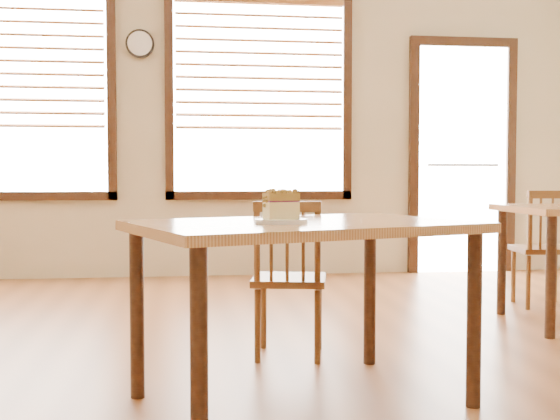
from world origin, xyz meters
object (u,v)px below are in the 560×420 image
at_px(wall_clock, 140,44).
at_px(cafe_chair_second, 544,247).
at_px(cafe_chair_main, 289,278).
at_px(cake_slice, 281,204).
at_px(cafe_table_main, 302,243).
at_px(plate, 281,221).

bearing_deg(wall_clock, cafe_chair_second, -32.21).
relative_size(wall_clock, cafe_chair_main, 0.32).
bearing_deg(wall_clock, cake_slice, -78.38).
relative_size(cafe_table_main, cake_slice, 10.30).
relative_size(cafe_chair_second, plate, 4.02).
height_order(cafe_table_main, cake_slice, cake_slice).
distance_m(wall_clock, cafe_chair_second, 3.90).
distance_m(cafe_chair_main, plate, 0.89).
xyz_separation_m(wall_clock, cafe_chair_main, (0.94, -3.03, -1.74)).
xyz_separation_m(wall_clock, cake_slice, (0.79, -3.84, -1.33)).
bearing_deg(plate, cake_slice, -170.05).
height_order(cafe_chair_second, cake_slice, cake_slice).
bearing_deg(cake_slice, cafe_table_main, 31.38).
bearing_deg(cafe_chair_main, cake_slice, 91.50).
xyz_separation_m(cafe_chair_main, plate, (-0.15, -0.81, 0.34)).
bearing_deg(cafe_table_main, plate, -156.85).
relative_size(wall_clock, plate, 1.23).
height_order(cafe_chair_main, plate, cafe_chair_main).
xyz_separation_m(plate, cake_slice, (-0.00, -0.00, 0.07)).
height_order(cafe_table_main, plate, plate).
distance_m(cafe_table_main, cafe_chair_second, 2.81).
bearing_deg(wall_clock, plate, -78.37).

